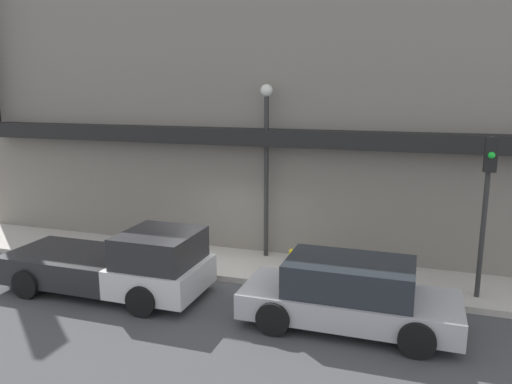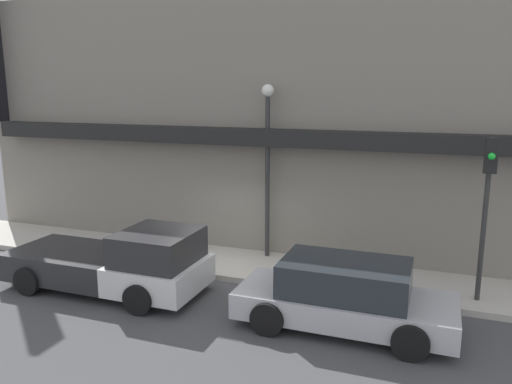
{
  "view_description": "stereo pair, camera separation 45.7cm",
  "coord_description": "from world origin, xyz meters",
  "px_view_note": "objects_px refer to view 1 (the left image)",
  "views": [
    {
      "loc": [
        5.16,
        -11.91,
        5.16
      ],
      "look_at": [
        0.88,
        0.96,
        2.37
      ],
      "focal_mm": 35.0,
      "sensor_mm": 36.0,
      "label": 1
    },
    {
      "loc": [
        5.59,
        -11.76,
        5.16
      ],
      "look_at": [
        0.88,
        0.96,
        2.37
      ],
      "focal_mm": 35.0,
      "sensor_mm": 36.0,
      "label": 2
    }
  ],
  "objects_px": {
    "fire_hydrant": "(292,261)",
    "traffic_light": "(487,190)",
    "parked_car": "(349,294)",
    "street_lamp": "(266,150)",
    "pickup_truck": "(119,264)"
  },
  "relations": [
    {
      "from": "parked_car",
      "to": "traffic_light",
      "type": "relative_size",
      "value": 1.2
    },
    {
      "from": "parked_car",
      "to": "fire_hydrant",
      "type": "relative_size",
      "value": 6.87
    },
    {
      "from": "street_lamp",
      "to": "traffic_light",
      "type": "bearing_deg",
      "value": -13.58
    },
    {
      "from": "fire_hydrant",
      "to": "traffic_light",
      "type": "relative_size",
      "value": 0.17
    },
    {
      "from": "fire_hydrant",
      "to": "pickup_truck",
      "type": "bearing_deg",
      "value": -149.16
    },
    {
      "from": "fire_hydrant",
      "to": "traffic_light",
      "type": "distance_m",
      "value": 5.29
    },
    {
      "from": "traffic_light",
      "to": "street_lamp",
      "type": "bearing_deg",
      "value": 166.42
    },
    {
      "from": "parked_car",
      "to": "street_lamp",
      "type": "bearing_deg",
      "value": 132.62
    },
    {
      "from": "pickup_truck",
      "to": "fire_hydrant",
      "type": "bearing_deg",
      "value": 32.81
    },
    {
      "from": "pickup_truck",
      "to": "street_lamp",
      "type": "xyz_separation_m",
      "value": [
        2.85,
        3.54,
        2.65
      ]
    },
    {
      "from": "parked_car",
      "to": "street_lamp",
      "type": "height_order",
      "value": "street_lamp"
    },
    {
      "from": "street_lamp",
      "to": "traffic_light",
      "type": "distance_m",
      "value": 6.04
    },
    {
      "from": "parked_car",
      "to": "street_lamp",
      "type": "xyz_separation_m",
      "value": [
        -3.02,
        3.54,
        2.67
      ]
    },
    {
      "from": "parked_car",
      "to": "fire_hydrant",
      "type": "bearing_deg",
      "value": 131.07
    },
    {
      "from": "fire_hydrant",
      "to": "parked_car",
      "type": "bearing_deg",
      "value": -51.12
    }
  ]
}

